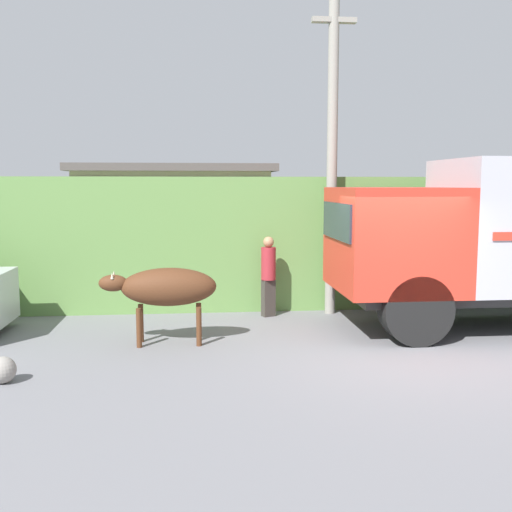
% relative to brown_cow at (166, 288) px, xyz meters
% --- Properties ---
extents(ground_plane, '(60.00, 60.00, 0.00)m').
position_rel_brown_cow_xyz_m(ground_plane, '(3.71, -0.93, -0.97)').
color(ground_plane, slate).
extents(hillside_embankment, '(32.00, 6.34, 2.86)m').
position_rel_brown_cow_xyz_m(hillside_embankment, '(3.71, 5.59, 0.46)').
color(hillside_embankment, '#608C47').
rests_on(hillside_embankment, ground_plane).
extents(building_backdrop, '(4.46, 2.70, 3.14)m').
position_rel_brown_cow_xyz_m(building_backdrop, '(0.03, 3.82, 0.62)').
color(building_backdrop, '#C6B793').
rests_on(building_backdrop, ground_plane).
extents(brown_cow, '(1.96, 0.65, 1.31)m').
position_rel_brown_cow_xyz_m(brown_cow, '(0.00, 0.00, 0.00)').
color(brown_cow, '#512D19').
rests_on(brown_cow, ground_plane).
extents(pedestrian_on_hill, '(0.39, 0.39, 1.64)m').
position_rel_brown_cow_xyz_m(pedestrian_on_hill, '(1.98, 1.97, -0.05)').
color(pedestrian_on_hill, '#38332D').
rests_on(pedestrian_on_hill, ground_plane).
extents(utility_pole, '(0.90, 0.21, 6.76)m').
position_rel_brown_cow_xyz_m(utility_pole, '(3.30, 2.14, 2.53)').
color(utility_pole, gray).
rests_on(utility_pole, ground_plane).
extents(roadside_rock, '(0.37, 0.37, 0.37)m').
position_rel_brown_cow_xyz_m(roadside_rock, '(-2.14, -1.81, -0.78)').
color(roadside_rock, gray).
rests_on(roadside_rock, ground_plane).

